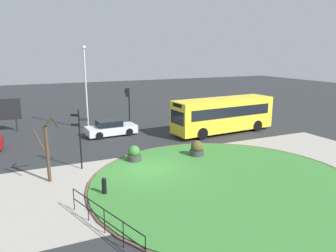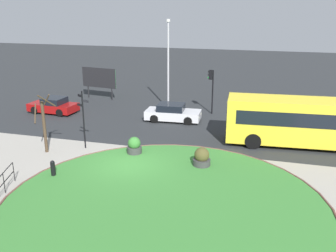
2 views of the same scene
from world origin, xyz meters
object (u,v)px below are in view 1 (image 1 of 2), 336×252
object	(u,v)px
traffic_light_near	(128,98)
lamppost_tall	(86,85)
planter_near_signpost	(134,155)
bollard_foreground	(104,186)
planter_kerbside	(197,149)
car_near_lane	(111,128)
street_tree_bare	(48,149)
bus_yellow	(223,114)
signpost_directional	(80,136)

from	to	relation	value
traffic_light_near	lamppost_tall	world-z (taller)	lamppost_tall
traffic_light_near	planter_near_signpost	xyz separation A→B (m)	(-2.87, -10.17, -2.18)
bollard_foreground	planter_kerbside	world-z (taller)	planter_kerbside
planter_near_signpost	planter_kerbside	xyz separation A→B (m)	(4.24, -0.71, 0.00)
car_near_lane	street_tree_bare	distance (m)	10.29
car_near_lane	planter_kerbside	xyz separation A→B (m)	(3.84, -8.05, -0.13)
planter_kerbside	bus_yellow	bearing A→B (deg)	42.35
lamppost_tall	planter_near_signpost	bearing A→B (deg)	-85.28
car_near_lane	planter_near_signpost	world-z (taller)	car_near_lane
planter_near_signpost	street_tree_bare	size ratio (longest dim) A/B	0.29
bollard_foreground	street_tree_bare	distance (m)	4.00
bollard_foreground	car_near_lane	size ratio (longest dim) A/B	0.22
bus_yellow	street_tree_bare	bearing A→B (deg)	15.66
traffic_light_near	planter_near_signpost	size ratio (longest dim) A/B	3.30
traffic_light_near	street_tree_bare	world-z (taller)	street_tree_bare
lamppost_tall	street_tree_bare	world-z (taller)	lamppost_tall
bus_yellow	street_tree_bare	xyz separation A→B (m)	(-14.98, -5.41, 0.23)
bus_yellow	planter_kerbside	size ratio (longest dim) A/B	8.45
car_near_lane	street_tree_bare	size ratio (longest dim) A/B	1.14
signpost_directional	car_near_lane	world-z (taller)	signpost_directional
bus_yellow	planter_near_signpost	xyz separation A→B (m)	(-9.70, -4.27, -1.13)
lamppost_tall	street_tree_bare	distance (m)	12.77
car_near_lane	planter_near_signpost	size ratio (longest dim) A/B	3.91
street_tree_bare	signpost_directional	bearing A→B (deg)	33.56
bus_yellow	car_near_lane	bearing A→B (deg)	-22.50
bollard_foreground	bus_yellow	distance (m)	15.24
bollard_foreground	car_near_lane	distance (m)	11.94
car_near_lane	planter_near_signpost	xyz separation A→B (m)	(-0.41, -7.34, -0.13)
bollard_foreground	lamppost_tall	bearing A→B (deg)	81.91
bus_yellow	lamppost_tall	bearing A→B (deg)	-35.26
car_near_lane	planter_kerbside	world-z (taller)	car_near_lane
signpost_directional	car_near_lane	bearing A→B (deg)	62.48
planter_kerbside	traffic_light_near	bearing A→B (deg)	97.18
traffic_light_near	bus_yellow	bearing A→B (deg)	136.55
bollard_foreground	car_near_lane	xyz separation A→B (m)	(3.38, 11.45, 0.15)
signpost_directional	planter_kerbside	world-z (taller)	signpost_directional
signpost_directional	street_tree_bare	xyz separation A→B (m)	(-1.93, -1.28, -0.24)
bus_yellow	traffic_light_near	bearing A→B (deg)	-45.04
traffic_light_near	planter_near_signpost	bearing A→B (deg)	71.62
planter_kerbside	street_tree_bare	bearing A→B (deg)	-177.38
bus_yellow	street_tree_bare	world-z (taller)	street_tree_bare
bollard_foreground	traffic_light_near	size ratio (longest dim) A/B	0.25
signpost_directional	bus_yellow	world-z (taller)	signpost_directional
lamppost_tall	planter_kerbside	world-z (taller)	lamppost_tall
lamppost_tall	car_near_lane	bearing A→B (deg)	-68.72
bus_yellow	planter_near_signpost	size ratio (longest dim) A/B	8.63
traffic_light_near	car_near_lane	bearing A→B (deg)	46.29
bus_yellow	traffic_light_near	xyz separation A→B (m)	(-6.83, 5.90, 1.05)
signpost_directional	car_near_lane	distance (m)	8.26
planter_near_signpost	bollard_foreground	bearing A→B (deg)	-125.94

